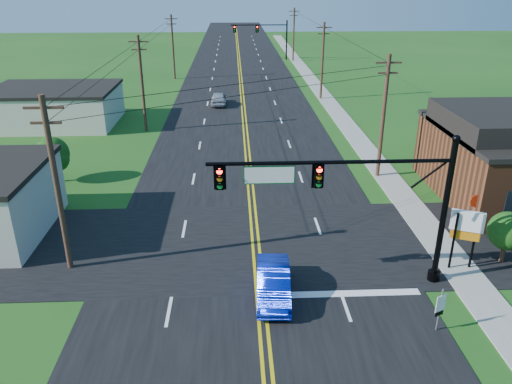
{
  "coord_description": "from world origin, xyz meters",
  "views": [
    {
      "loc": [
        -0.93,
        -12.53,
        13.82
      ],
      "look_at": [
        0.1,
        10.0,
        4.07
      ],
      "focal_mm": 35.0,
      "sensor_mm": 36.0,
      "label": 1
    }
  ],
  "objects_px": {
    "signal_mast_main": "(351,194)",
    "blue_car": "(273,283)",
    "stop_sign": "(476,205)",
    "signal_mast_far": "(262,34)",
    "route_sign": "(440,307)"
  },
  "relations": [
    {
      "from": "signal_mast_main",
      "to": "blue_car",
      "type": "height_order",
      "value": "signal_mast_main"
    },
    {
      "from": "blue_car",
      "to": "stop_sign",
      "type": "bearing_deg",
      "value": 29.4
    },
    {
      "from": "signal_mast_main",
      "to": "stop_sign",
      "type": "height_order",
      "value": "signal_mast_main"
    },
    {
      "from": "signal_mast_main",
      "to": "signal_mast_far",
      "type": "distance_m",
      "value": 72.0
    },
    {
      "from": "signal_mast_far",
      "to": "blue_car",
      "type": "distance_m",
      "value": 73.19
    },
    {
      "from": "signal_mast_far",
      "to": "route_sign",
      "type": "xyz_separation_m",
      "value": [
        3.06,
        -75.79,
        -3.33
      ]
    },
    {
      "from": "signal_mast_main",
      "to": "stop_sign",
      "type": "relative_size",
      "value": 4.79
    },
    {
      "from": "blue_car",
      "to": "stop_sign",
      "type": "distance_m",
      "value": 13.68
    },
    {
      "from": "signal_mast_far",
      "to": "stop_sign",
      "type": "distance_m",
      "value": 67.55
    },
    {
      "from": "stop_sign",
      "to": "route_sign",
      "type": "bearing_deg",
      "value": -124.48
    },
    {
      "from": "signal_mast_far",
      "to": "route_sign",
      "type": "distance_m",
      "value": 75.93
    },
    {
      "from": "signal_mast_far",
      "to": "stop_sign",
      "type": "xyz_separation_m",
      "value": [
        8.56,
        -66.95,
        -2.85
      ]
    },
    {
      "from": "blue_car",
      "to": "stop_sign",
      "type": "relative_size",
      "value": 1.86
    },
    {
      "from": "stop_sign",
      "to": "signal_mast_main",
      "type": "bearing_deg",
      "value": -152.35
    },
    {
      "from": "signal_mast_far",
      "to": "blue_car",
      "type": "bearing_deg",
      "value": -92.87
    }
  ]
}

